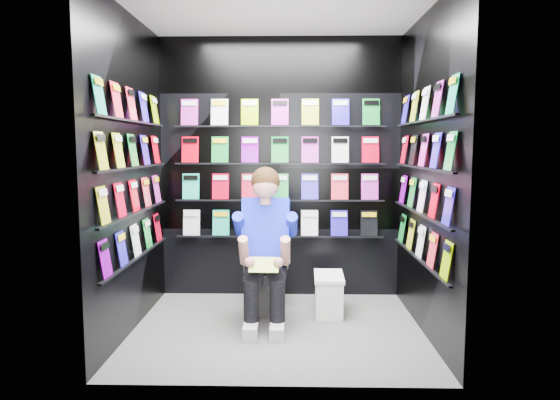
{
  "coord_description": "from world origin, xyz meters",
  "views": [
    {
      "loc": [
        0.11,
        -4.02,
        1.52
      ],
      "look_at": [
        0.02,
        0.15,
        1.07
      ],
      "focal_mm": 32.0,
      "sensor_mm": 36.0,
      "label": 1
    }
  ],
  "objects": [
    {
      "name": "ceiling",
      "position": [
        0.0,
        0.0,
        2.6
      ],
      "size": [
        2.4,
        2.4,
        0.0
      ],
      "primitive_type": "plane",
      "color": "white",
      "rests_on": "floor"
    },
    {
      "name": "comics_back",
      "position": [
        0.0,
        0.97,
        1.31
      ],
      "size": [
        2.1,
        0.06,
        1.37
      ],
      "primitive_type": null,
      "color": "#F42F44",
      "rests_on": "wall_back"
    },
    {
      "name": "comics_left",
      "position": [
        -1.17,
        0.0,
        1.31
      ],
      "size": [
        0.06,
        1.7,
        1.37
      ],
      "primitive_type": null,
      "color": "#F42F44",
      "rests_on": "wall_left"
    },
    {
      "name": "held_comic",
      "position": [
        -0.1,
        -0.13,
        0.58
      ],
      "size": [
        0.24,
        0.15,
        0.1
      ],
      "primitive_type": "cube",
      "rotation": [
        -0.96,
        0.0,
        -0.03
      ],
      "color": "green",
      "rests_on": "reader"
    },
    {
      "name": "wall_front",
      "position": [
        0.0,
        -1.0,
        1.3
      ],
      "size": [
        2.4,
        0.04,
        2.6
      ],
      "primitive_type": "cube",
      "color": "black",
      "rests_on": "floor"
    },
    {
      "name": "floor",
      "position": [
        0.0,
        0.0,
        0.0
      ],
      "size": [
        2.4,
        2.4,
        0.0
      ],
      "primitive_type": "plane",
      "color": "#5F5F5D",
      "rests_on": "ground"
    },
    {
      "name": "wall_right",
      "position": [
        1.2,
        0.0,
        1.3
      ],
      "size": [
        0.04,
        2.0,
        2.6
      ],
      "primitive_type": "cube",
      "color": "black",
      "rests_on": "floor"
    },
    {
      "name": "longbox",
      "position": [
        0.46,
        0.42,
        0.16
      ],
      "size": [
        0.25,
        0.44,
        0.33
      ],
      "primitive_type": "cube",
      "rotation": [
        0.0,
        0.0,
        -0.03
      ],
      "color": "white",
      "rests_on": "floor"
    },
    {
      "name": "toilet",
      "position": [
        -0.1,
        0.6,
        0.37
      ],
      "size": [
        0.44,
        0.76,
        0.73
      ],
      "primitive_type": "imported",
      "rotation": [
        0.0,
        0.0,
        3.11
      ],
      "color": "white",
      "rests_on": "floor"
    },
    {
      "name": "wall_left",
      "position": [
        -1.2,
        0.0,
        1.3
      ],
      "size": [
        0.04,
        2.0,
        2.6
      ],
      "primitive_type": "cube",
      "color": "black",
      "rests_on": "floor"
    },
    {
      "name": "wall_back",
      "position": [
        0.0,
        1.0,
        1.3
      ],
      "size": [
        2.4,
        0.04,
        2.6
      ],
      "primitive_type": "cube",
      "color": "black",
      "rests_on": "floor"
    },
    {
      "name": "comics_right",
      "position": [
        1.17,
        0.0,
        1.31
      ],
      "size": [
        0.06,
        1.7,
        1.37
      ],
      "primitive_type": null,
      "color": "#F42F44",
      "rests_on": "wall_right"
    },
    {
      "name": "longbox_lid",
      "position": [
        0.46,
        0.42,
        0.34
      ],
      "size": [
        0.28,
        0.47,
        0.03
      ],
      "primitive_type": "cube",
      "rotation": [
        0.0,
        0.0,
        -0.03
      ],
      "color": "white",
      "rests_on": "longbox"
    },
    {
      "name": "reader",
      "position": [
        -0.1,
        0.22,
        0.79
      ],
      "size": [
        0.58,
        0.82,
        1.48
      ],
      "primitive_type": null,
      "rotation": [
        0.0,
        0.0,
        -0.03
      ],
      "color": "#0C17C1",
      "rests_on": "toilet"
    }
  ]
}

